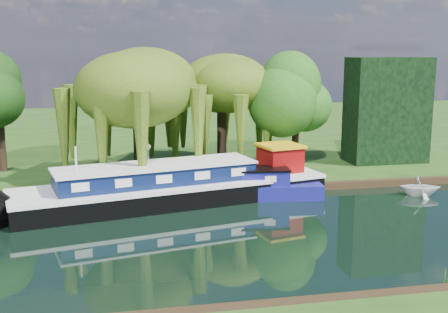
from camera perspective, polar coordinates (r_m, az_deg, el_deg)
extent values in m
plane|color=black|center=(27.30, -7.22, -8.67)|extent=(120.00, 120.00, 0.00)
cube|color=#1B3F11|center=(60.36, -9.56, 2.33)|extent=(120.00, 52.00, 0.45)
cube|color=black|center=(33.86, -5.16, -3.91)|extent=(19.18, 8.12, 1.25)
cube|color=silver|center=(33.68, -5.18, -2.71)|extent=(19.30, 8.22, 0.23)
cube|color=#0C1840|center=(33.23, -6.90, -1.84)|extent=(11.98, 5.44, 0.99)
cube|color=silver|center=(33.12, -6.92, -0.90)|extent=(12.23, 5.69, 0.12)
cube|color=maroon|center=(36.39, 5.72, -0.23)|extent=(2.73, 2.73, 1.56)
cube|color=gold|center=(36.23, 5.74, 1.11)|extent=(3.04, 3.04, 0.17)
cylinder|color=silver|center=(32.09, -14.77, -1.20)|extent=(0.10, 0.10, 2.50)
cube|color=navy|center=(34.58, -1.45, -3.70)|extent=(13.96, 3.76, 1.03)
cube|color=navy|center=(34.36, -1.45, -2.17)|extent=(9.79, 2.75, 0.86)
cube|color=black|center=(34.25, -1.46, -1.37)|extent=(9.91, 2.87, 0.11)
cube|color=silver|center=(33.45, -7.56, -2.55)|extent=(0.69, 0.13, 0.37)
cube|color=silver|center=(33.43, -3.42, -2.48)|extent=(0.69, 0.13, 0.37)
cube|color=silver|center=(33.58, 0.70, -2.40)|extent=(0.69, 0.13, 0.37)
cube|color=silver|center=(33.91, 4.77, -2.31)|extent=(0.69, 0.13, 0.37)
imported|color=silver|center=(37.50, 19.17, -3.75)|extent=(3.08, 2.82, 1.37)
cylinder|color=black|center=(37.59, -8.65, 1.31)|extent=(0.64, 0.64, 4.92)
ellipsoid|color=#345111|center=(37.16, -8.81, 6.71)|extent=(6.86, 6.86, 4.43)
cylinder|color=black|center=(41.49, -0.23, 2.02)|extent=(0.63, 0.63, 4.46)
ellipsoid|color=#345111|center=(41.11, -0.23, 6.46)|extent=(6.09, 6.09, 3.94)
cylinder|color=black|center=(42.86, -21.76, 2.63)|extent=(0.51, 0.51, 6.10)
cylinder|color=black|center=(41.03, 7.28, 2.60)|extent=(0.51, 0.51, 5.56)
ellipsoid|color=#225114|center=(40.76, 7.36, 5.77)|extent=(4.45, 4.45, 4.45)
cube|color=black|center=(44.97, 16.22, 4.55)|extent=(6.00, 3.00, 8.00)
cylinder|color=silver|center=(37.02, -7.68, -0.95)|extent=(0.10, 0.10, 2.20)
sphere|color=white|center=(36.78, -7.73, 1.00)|extent=(0.36, 0.36, 0.36)
cylinder|color=silver|center=(35.12, -14.79, -2.88)|extent=(0.16, 0.16, 1.00)
cylinder|color=silver|center=(35.35, -3.39, -2.44)|extent=(0.16, 0.16, 1.00)
cylinder|color=silver|center=(36.62, 5.96, -2.01)|extent=(0.16, 0.16, 1.00)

